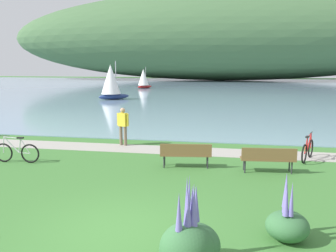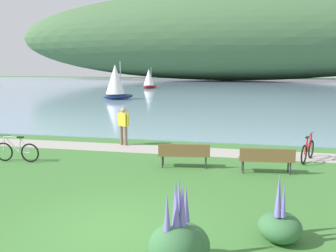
# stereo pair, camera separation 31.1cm
# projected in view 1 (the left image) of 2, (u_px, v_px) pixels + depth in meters

# --- Properties ---
(ground_plane) EXTENTS (200.00, 200.00, 0.00)m
(ground_plane) POSITION_uv_depth(u_px,v_px,m) (117.00, 230.00, 7.83)
(ground_plane) COLOR #3D7533
(bay_water) EXTENTS (180.00, 80.00, 0.04)m
(bay_water) POSITION_uv_depth(u_px,v_px,m) (219.00, 88.00, 55.66)
(bay_water) COLOR #7A99B2
(bay_water) RESTS_ON ground
(distant_hillside) EXTENTS (104.39, 28.00, 20.40)m
(distant_hillside) POSITION_uv_depth(u_px,v_px,m) (223.00, 36.00, 82.92)
(distant_hillside) COLOR #42663D
(distant_hillside) RESTS_ON bay_water
(shoreline_path) EXTENTS (60.00, 1.50, 0.01)m
(shoreline_path) POSITION_uv_depth(u_px,v_px,m) (174.00, 150.00, 15.17)
(shoreline_path) COLOR #A39E93
(shoreline_path) RESTS_ON ground
(park_bench_near_camera) EXTENTS (1.85, 0.70, 0.88)m
(park_bench_near_camera) POSITION_uv_depth(u_px,v_px,m) (186.00, 153.00, 12.57)
(park_bench_near_camera) COLOR brown
(park_bench_near_camera) RESTS_ON ground
(park_bench_further_along) EXTENTS (1.84, 0.64, 0.88)m
(park_bench_further_along) POSITION_uv_depth(u_px,v_px,m) (268.00, 158.00, 11.96)
(park_bench_further_along) COLOR brown
(park_bench_further_along) RESTS_ON ground
(bicycle_leaning_near_bench) EXTENTS (0.75, 1.65, 1.01)m
(bicycle_leaning_near_bench) POSITION_uv_depth(u_px,v_px,m) (308.00, 150.00, 13.57)
(bicycle_leaning_near_bench) COLOR black
(bicycle_leaning_near_bench) RESTS_ON ground
(bicycle_beside_path) EXTENTS (1.77, 0.15, 1.01)m
(bicycle_beside_path) POSITION_uv_depth(u_px,v_px,m) (17.00, 152.00, 13.24)
(bicycle_beside_path) COLOR black
(bicycle_beside_path) RESTS_ON ground
(person_at_shoreline) EXTENTS (0.59, 0.32, 1.71)m
(person_at_shoreline) POSITION_uv_depth(u_px,v_px,m) (123.00, 124.00, 15.97)
(person_at_shoreline) COLOR #72604C
(person_at_shoreline) RESTS_ON ground
(echium_bush_beside_closest) EXTENTS (0.96, 0.96, 1.76)m
(echium_bush_beside_closest) POSITION_uv_depth(u_px,v_px,m) (187.00, 245.00, 6.16)
(echium_bush_beside_closest) COLOR #386B3D
(echium_bush_beside_closest) RESTS_ON ground
(echium_bush_mid_cluster) EXTENTS (0.89, 0.89, 1.37)m
(echium_bush_mid_cluster) POSITION_uv_depth(u_px,v_px,m) (287.00, 224.00, 7.35)
(echium_bush_mid_cluster) COLOR #386B3D
(echium_bush_mid_cluster) RESTS_ON ground
(echium_bush_far_cluster) EXTENTS (0.91, 0.91, 1.62)m
(echium_bush_far_cluster) POSITION_uv_depth(u_px,v_px,m) (195.00, 243.00, 6.41)
(echium_bush_far_cluster) COLOR #386B3D
(echium_bush_far_cluster) RESTS_ON ground
(sailboat_nearest_to_shore) EXTENTS (3.21, 3.12, 3.96)m
(sailboat_nearest_to_shore) POSITION_uv_depth(u_px,v_px,m) (111.00, 82.00, 37.00)
(sailboat_nearest_to_shore) COLOR navy
(sailboat_nearest_to_shore) RESTS_ON bay_water
(sailboat_toward_hillside) EXTENTS (2.40, 2.71, 3.24)m
(sailboat_toward_hillside) POSITION_uv_depth(u_px,v_px,m) (144.00, 78.00, 54.95)
(sailboat_toward_hillside) COLOR #B22323
(sailboat_toward_hillside) RESTS_ON bay_water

